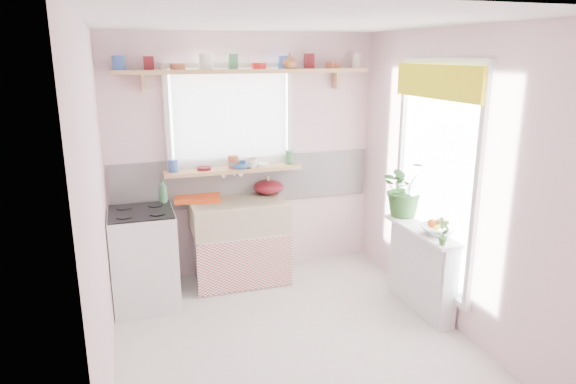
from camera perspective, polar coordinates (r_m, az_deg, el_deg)
name	(u,v)px	position (r m, az deg, el deg)	size (l,w,h in m)	color
room	(331,154)	(4.87, 4.81, 4.25)	(3.20, 3.20, 3.20)	silver
sink_unit	(239,241)	(5.29, -5.43, -5.46)	(0.95, 0.65, 1.11)	white
cooker	(144,258)	(4.95, -15.68, -7.11)	(0.58, 0.58, 0.93)	white
radiator_ledge	(421,268)	(4.88, 14.59, -8.14)	(0.22, 0.95, 0.78)	white
windowsill	(234,170)	(5.26, -6.07, 2.47)	(1.40, 0.22, 0.04)	tan
pine_shelf	(246,71)	(5.16, -4.68, 13.24)	(2.52, 0.24, 0.04)	tan
shelf_crockery	(244,63)	(5.15, -4.95, 14.07)	(2.47, 0.11, 0.12)	#3359A5
sill_crockery	(233,162)	(5.25, -6.09, 3.29)	(1.35, 0.11, 0.12)	#3359A5
dish_tray	(198,198)	(5.28, -10.01, -0.62)	(0.45, 0.34, 0.04)	#F64C15
colander	(269,187)	(5.42, -2.17, 0.55)	(0.32, 0.32, 0.15)	maroon
jade_plant	(406,188)	(5.01, 12.96, 0.48)	(0.50, 0.43, 0.55)	#2D5A24
fruit_bowl	(438,230)	(4.63, 16.31, -4.08)	(0.30, 0.30, 0.07)	silver
herb_pot	(443,232)	(4.35, 16.82, -4.24)	(0.12, 0.08, 0.23)	#3C6D2B
soap_bottle_sink	(269,185)	(5.41, -2.17, 0.79)	(0.09, 0.09, 0.19)	#D3DF63
sill_cup	(252,163)	(5.23, -4.06, 3.21)	(0.12, 0.12, 0.10)	silver
sill_bowl	(241,166)	(5.21, -5.28, 2.94)	(0.21, 0.21, 0.06)	#386EB9
shelf_vase	(290,61)	(5.22, 0.19, 14.36)	(0.14, 0.14, 0.15)	#A05E31
cooker_bottle	(163,191)	(4.99, -13.74, 0.11)	(0.09, 0.09, 0.23)	#3F7E4E
fruit	(439,223)	(4.62, 16.38, -3.34)	(0.20, 0.14, 0.10)	#DF5712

